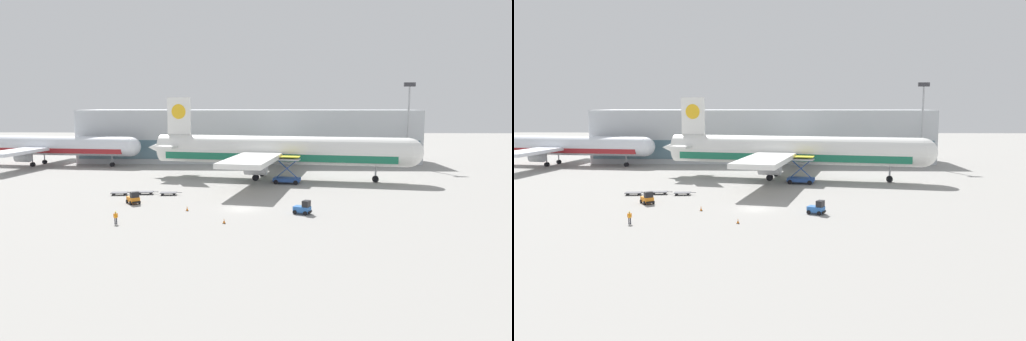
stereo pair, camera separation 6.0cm
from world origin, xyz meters
TOP-DOWN VIEW (x-y plane):
  - ground_plane at (0.00, 0.00)m, footprint 400.00×400.00m
  - terminal_building at (-1.60, 64.30)m, footprint 90.00×18.20m
  - light_mast at (38.50, 52.47)m, footprint 2.80×0.50m
  - airplane_main at (5.21, 30.57)m, footprint 57.54×48.64m
  - airplane_distant at (-52.37, 52.05)m, footprint 48.27×40.48m
  - scissor_lift_loader at (7.57, 24.45)m, footprint 5.68×4.22m
  - baggage_tug_foreground at (9.02, -3.13)m, footprint 2.81×2.46m
  - baggage_tug_mid at (-17.14, 3.46)m, footprint 2.62×2.81m
  - baggage_dolly_lead at (-21.66, 11.00)m, footprint 3.75×1.71m
  - baggage_dolly_second at (-17.41, 11.85)m, footprint 3.75×1.71m
  - baggage_dolly_third at (-13.22, 11.26)m, footprint 3.75×1.71m
  - ground_crew_near at (-15.81, -9.85)m, footprint 0.55×0.31m
  - traffic_cone_near at (-1.71, -9.08)m, footprint 0.40×0.40m
  - traffic_cone_far at (-7.87, -1.43)m, footprint 0.40×0.40m

SIDE VIEW (x-z plane):
  - ground_plane at x=0.00m, z-range 0.00..0.00m
  - traffic_cone_near at x=-1.71m, z-range -0.01..0.65m
  - traffic_cone_far at x=-7.87m, z-range -0.01..0.70m
  - baggage_dolly_lead at x=-21.66m, z-range 0.15..0.63m
  - baggage_dolly_second at x=-17.41m, z-range 0.15..0.63m
  - baggage_dolly_third at x=-13.22m, z-range 0.15..0.63m
  - baggage_tug_foreground at x=9.02m, z-range -0.12..1.88m
  - baggage_tug_mid at x=-17.14m, z-range -0.12..1.88m
  - ground_crew_near at x=-15.81m, z-range 0.14..1.83m
  - scissor_lift_loader at x=7.57m, z-range -0.64..4.76m
  - airplane_distant at x=-52.37m, z-range -2.22..11.94m
  - airplane_main at x=5.21m, z-range -2.66..14.34m
  - terminal_building at x=-1.60m, z-range -0.01..13.99m
  - light_mast at x=38.50m, z-range 1.79..22.64m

